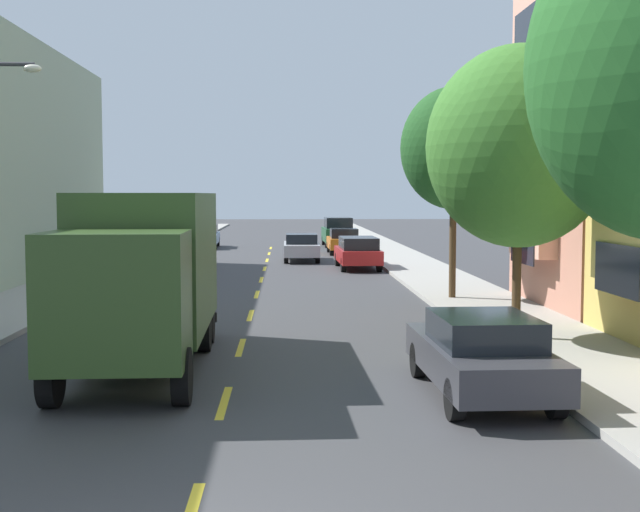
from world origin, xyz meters
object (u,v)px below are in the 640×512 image
Objects in this scene: parked_sedan_charcoal at (481,353)px; parked_wagon_red at (358,252)px; delivery_box_truck at (145,269)px; parked_hatchback_orange at (343,241)px; parked_wagon_navy at (149,262)px; parked_suv_forest at (338,232)px; parked_wagon_sky at (204,235)px; moving_silver_sedan at (301,247)px; street_tree_second at (519,147)px; parked_sedan_black at (175,252)px; street_tree_third at (454,148)px.

parked_sedan_charcoal is 24.47m from parked_wagon_red.
parked_hatchback_orange is (6.14, 31.37, -1.21)m from delivery_box_truck.
parked_suv_forest reaches higher than parked_wagon_navy.
moving_silver_sedan is at bearing -61.24° from parked_wagon_sky.
parked_sedan_charcoal is at bearing -90.14° from parked_suv_forest.
parked_hatchback_orange is (-2.06, 29.13, -3.80)m from street_tree_second.
parked_wagon_red is 1.00× the size of parked_wagon_navy.
parked_sedan_black is (-8.64, 25.50, 0.00)m from parked_sedan_charcoal.
street_tree_third reaches higher than street_tree_second.
parked_wagon_navy is 11.94m from moving_silver_sedan.
parked_suv_forest is (0.10, 41.50, 0.24)m from parked_sedan_charcoal.
parked_sedan_charcoal and moving_silver_sedan have the same top height.
delivery_box_truck is at bearing -101.08° from parked_hatchback_orange.
parked_wagon_red is 17.03m from parked_suv_forest.
parked_wagon_sky is at bearing 102.19° from parked_sedan_charcoal.
parked_wagon_navy is (-2.58, 16.08, -1.16)m from delivery_box_truck.
moving_silver_sedan is at bearing 82.19° from delivery_box_truck.
parked_suv_forest is 1.08× the size of moving_silver_sedan.
delivery_box_truck is at bearing -164.75° from street_tree_second.
street_tree_third is 30.03m from parked_wagon_sky.
delivery_box_truck reaches higher than parked_wagon_navy.
parked_wagon_red reaches higher than parked_sedan_black.
parked_wagon_sky is (-2.54, 37.48, -1.16)m from delivery_box_truck.
street_tree_second is 19.83m from parked_wagon_red.
street_tree_second reaches higher than parked_suv_forest.
parked_sedan_charcoal is at bearing -71.28° from parked_sedan_black.
street_tree_third is 1.49× the size of parked_sedan_charcoal.
street_tree_second is 17.94m from parked_wagon_navy.
parked_sedan_charcoal is 41.28m from parked_wagon_sky.
parked_wagon_red is 5.34m from moving_silver_sedan.
parked_wagon_red is 0.98× the size of parked_suv_forest.
parked_sedan_charcoal is 0.96× the size of parked_wagon_sky.
street_tree_second is 36.61m from parked_suv_forest.
parked_wagon_navy reaches higher than parked_sedan_black.
parked_wagon_sky is 1.06× the size of moving_silver_sedan.
parked_wagon_navy is at bearing -121.20° from moving_silver_sedan.
delivery_box_truck is 1.65× the size of parked_suv_forest.
delivery_box_truck is at bearing 155.02° from parked_sedan_charcoal.
parked_wagon_red reaches higher than moving_silver_sedan.
parked_wagon_sky is at bearing 93.87° from delivery_box_truck.
street_tree_second is at bearing -83.94° from parked_wagon_red.
street_tree_third is (0.00, 7.50, 0.37)m from street_tree_second.
parked_hatchback_orange is at bearing 63.49° from moving_silver_sedan.
street_tree_third reaches higher than parked_sedan_charcoal.
parked_sedan_black is at bearing -89.71° from parked_wagon_sky.
street_tree_third is at bearing -74.46° from moving_silver_sedan.
parked_sedan_charcoal is 0.96× the size of parked_wagon_red.
parked_hatchback_orange is at bearing 90.04° from parked_wagon_red.
parked_suv_forest is at bearing 80.77° from delivery_box_truck.
parked_suv_forest is at bearing 93.82° from street_tree_third.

